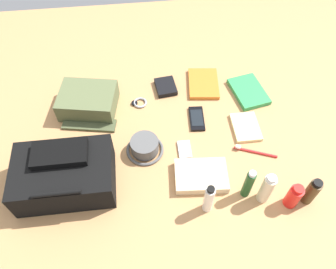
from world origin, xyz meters
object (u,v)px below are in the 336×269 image
Objects in this scene: toiletry_pouch at (88,102)px; cell_phone at (197,119)px; bucket_hat at (145,147)px; toothbrush at (253,151)px; backpack at (64,174)px; shampoo_bottle at (248,184)px; media_player at (184,149)px; sunscreen_spray at (294,196)px; notepad at (246,127)px; wallet at (166,87)px; wristwatch at (139,103)px; cologne_bottle at (311,192)px; travel_guidebook at (203,84)px; paperback_novel at (248,92)px; folded_towel at (201,176)px; lotion_bottle at (267,189)px; toothpaste_tube at (209,199)px.

toiletry_pouch is 0.48m from cell_phone.
toothbrush is (-0.44, 0.06, -0.02)m from bucket_hat.
backpack is 0.67m from shampoo_bottle.
toiletry_pouch reaches higher than media_player.
cell_phone is (0.12, -0.37, -0.07)m from shampoo_bottle.
backpack is 0.83m from sunscreen_spray.
notepad is at bearing -104.83° from shampoo_bottle.
backpack is 2.15× the size of toothbrush.
wallet is (-0.35, -0.08, -0.03)m from toiletry_pouch.
bucket_hat is at bearing 8.58° from notepad.
wristwatch is (0.24, -0.12, -0.00)m from cell_phone.
cologne_bottle reaches higher than cell_phone.
travel_guidebook is 0.42m from toothbrush.
paperback_novel is 0.51m from folded_towel.
lotion_bottle reaches higher than cologne_bottle.
lotion_bottle reaches higher than folded_towel.
media_player is 0.51× the size of toothbrush.
lotion_bottle is at bearing 141.52° from toiletry_pouch.
media_player is at bearing -43.50° from lotion_bottle.
backpack is 0.51m from folded_towel.
folded_towel is (-0.04, 0.14, 0.01)m from media_player.
toiletry_pouch is 0.54m from travel_guidebook.
cologne_bottle reaches higher than media_player.
toothbrush is at bearing -114.05° from shampoo_bottle.
sunscreen_spray is 0.56m from paperback_novel.
media_player is 0.42× the size of folded_towel.
wallet is at bearing 0.89° from travel_guidebook.
toiletry_pouch is 0.92m from sunscreen_spray.
backpack is at bearing 4.60° from toothbrush.
cologne_bottle is 0.40m from folded_towel.
cell_phone is (-0.54, -0.25, -0.07)m from backpack.
media_player is at bearing -80.09° from toothpaste_tube.
cologne_bottle is at bearing 129.12° from cell_phone.
bucket_hat is 1.14× the size of cologne_bottle.
toothbrush reaches higher than wristwatch.
cologne_bottle is at bearing 119.93° from wallet.
sunscreen_spray is at bearing 115.52° from wallet.
bucket_hat is at bearing -53.19° from toothpaste_tube.
travel_guidebook is at bearing -84.39° from shampoo_bottle.
shampoo_bottle is at bearing -20.11° from sunscreen_spray.
travel_guidebook is at bearing 174.49° from wallet.
shampoo_bottle is 0.20m from toothbrush.
bucket_hat is (-0.30, -0.12, -0.05)m from backpack.
travel_guidebook is 0.18m from wallet.
backpack is 0.60m from cell_phone.
media_player is at bearing 174.26° from bucket_hat.
bucket_hat is 1.82× the size of media_player.
travel_guidebook is 0.50m from folded_towel.
toiletry_pouch is 1.77× the size of bucket_hat.
lotion_bottle is 0.21m from toothbrush.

